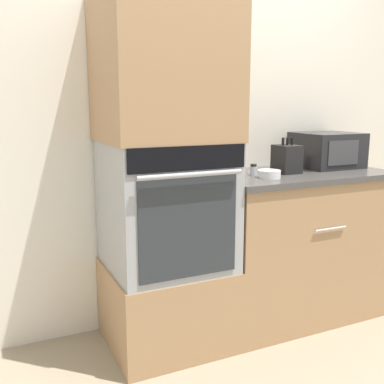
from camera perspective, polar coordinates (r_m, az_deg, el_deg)
The scene contains 12 objects.
ground_plane at distance 2.62m, azimuth 6.54°, elevation -19.72°, with size 12.00×12.00×0.00m, color gray.
wall_back at distance 2.80m, azimuth 0.30°, elevation 9.33°, with size 8.00×0.05×2.50m.
oven_cabinet_base at distance 2.61m, azimuth -3.20°, elevation -13.98°, with size 0.65×0.60×0.46m.
wall_oven at distance 2.42m, azimuth -3.31°, elevation -1.64°, with size 0.63×0.64×0.69m.
oven_cabinet_upper at distance 2.37m, azimuth -3.55°, elevation 15.53°, with size 0.65×0.60×0.75m.
counter_unit at distance 2.94m, azimuth 12.92°, elevation -6.41°, with size 1.12×0.63×0.93m.
microwave at distance 3.09m, azimuth 16.74°, elevation 5.14°, with size 0.38×0.36×0.23m.
knife_block at distance 2.77m, azimuth 11.93°, elevation 4.14°, with size 0.13×0.15×0.21m.
bowl at distance 2.57m, azimuth 9.77°, elevation 2.27°, with size 0.13×0.13×0.04m.
condiment_jar_near at distance 2.53m, azimuth 6.09°, elevation 2.43°, with size 0.06×0.06×0.06m.
condiment_jar_mid at distance 2.65m, azimuth 7.80°, elevation 2.82°, with size 0.04×0.04×0.07m.
condiment_jar_far at distance 2.94m, azimuth 13.15°, elevation 3.62°, with size 0.04×0.04×0.08m.
Camera 1 is at (-1.20, -1.90, 1.34)m, focal length 42.00 mm.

